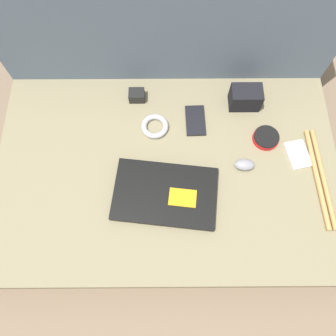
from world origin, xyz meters
name	(u,v)px	position (x,y,z in m)	size (l,w,h in m)	color
ground_plane	(168,184)	(0.00, 0.00, 0.00)	(8.00, 8.00, 0.00)	#7A6651
couch_seat	(168,178)	(0.00, 0.00, 0.08)	(1.20, 0.76, 0.16)	#847A5B
couch_backrest	(167,31)	(0.00, 0.48, 0.30)	(1.20, 0.20, 0.60)	slate
laptop	(166,194)	(-0.01, -0.09, 0.17)	(0.36, 0.25, 0.03)	black
computer_mouse	(245,165)	(0.27, 0.01, 0.17)	(0.07, 0.05, 0.03)	gray
speaker_puck	(267,138)	(0.35, 0.12, 0.17)	(0.09, 0.09, 0.02)	red
phone_silver	(299,154)	(0.46, 0.05, 0.16)	(0.09, 0.12, 0.01)	silver
phone_black	(196,121)	(0.10, 0.19, 0.16)	(0.07, 0.12, 0.01)	black
camera_pouch	(246,98)	(0.29, 0.27, 0.20)	(0.11, 0.07, 0.08)	black
charger_brick	(137,95)	(-0.11, 0.29, 0.18)	(0.06, 0.05, 0.04)	black
cable_coil	(155,126)	(-0.04, 0.17, 0.17)	(0.10, 0.10, 0.02)	#B2B2B7
drumstick_pair	(321,178)	(0.52, -0.03, 0.17)	(0.05, 0.36, 0.02)	tan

